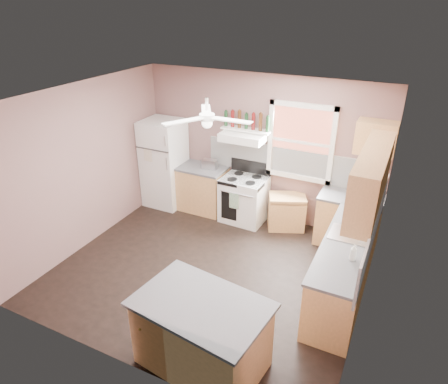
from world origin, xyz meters
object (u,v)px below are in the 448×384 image
at_px(refrigerator, 164,163).
at_px(cart, 286,212).
at_px(island, 202,335).
at_px(toaster, 210,164).
at_px(stove, 244,199).

relative_size(refrigerator, cart, 2.70).
relative_size(refrigerator, island, 1.27).
xyz_separation_m(refrigerator, toaster, (0.96, 0.11, 0.12)).
distance_m(refrigerator, toaster, 0.98).
bearing_deg(stove, island, -72.47).
xyz_separation_m(toaster, island, (1.65, -3.32, -0.56)).
height_order(stove, island, same).
bearing_deg(refrigerator, cart, 2.89).
relative_size(toaster, cart, 0.43).
distance_m(refrigerator, cart, 2.58).
distance_m(toaster, stove, 0.93).
bearing_deg(refrigerator, toaster, 6.22).
xyz_separation_m(toaster, cart, (1.56, 0.03, -0.67)).
bearing_deg(refrigerator, stove, 1.60).
height_order(toaster, island, toaster).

